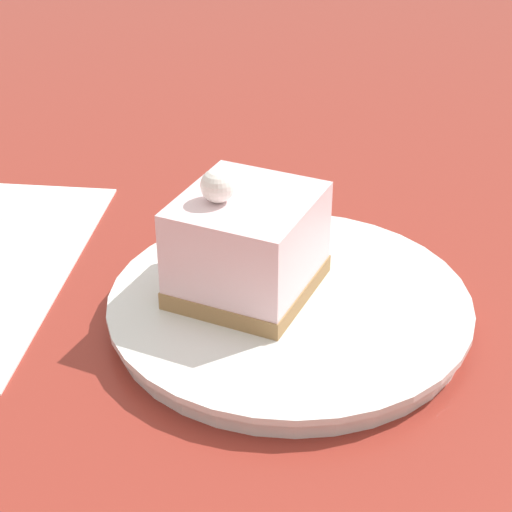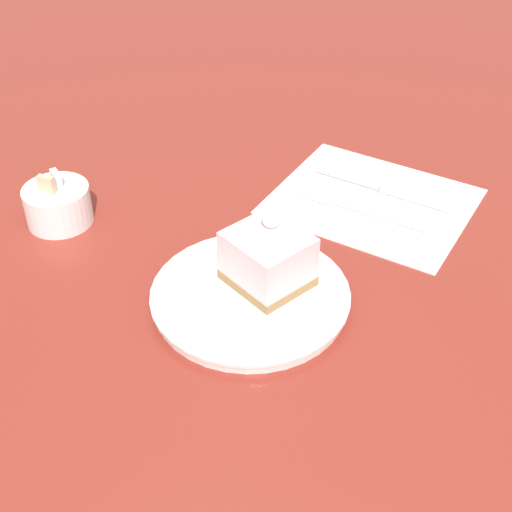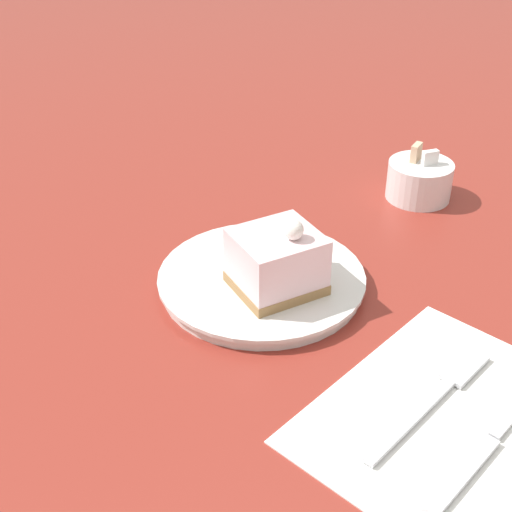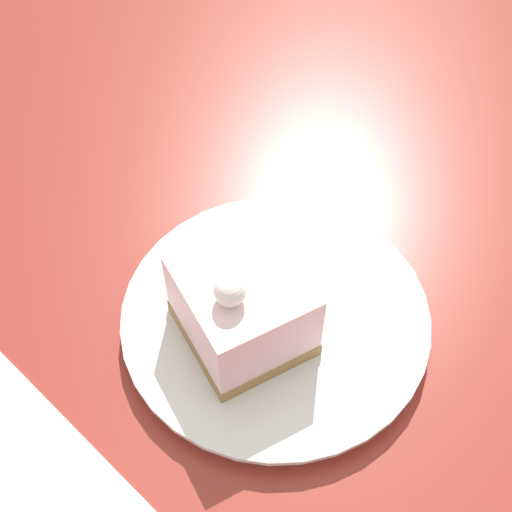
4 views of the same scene
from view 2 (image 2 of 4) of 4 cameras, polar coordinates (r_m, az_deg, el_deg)
name	(u,v)px [view 2 (image 2 of 4)]	position (r m, az deg, el deg)	size (l,w,h in m)	color
ground_plane	(241,272)	(0.80, -1.23, -1.33)	(4.00, 4.00, 0.00)	maroon
plate	(250,297)	(0.75, -0.46, -3.28)	(0.21, 0.21, 0.02)	silver
cake_slice	(268,258)	(0.74, 0.96, -0.18)	(0.09, 0.10, 0.08)	#9E7547
napkin	(372,201)	(0.92, 9.26, 4.38)	(0.22, 0.26, 0.00)	white
fork	(351,206)	(0.90, 7.64, 4.01)	(0.03, 0.17, 0.00)	silver
knife	(394,192)	(0.94, 10.95, 5.05)	(0.03, 0.19, 0.00)	silver
sugar_bowl	(58,205)	(0.90, -15.56, 3.99)	(0.08, 0.08, 0.07)	white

